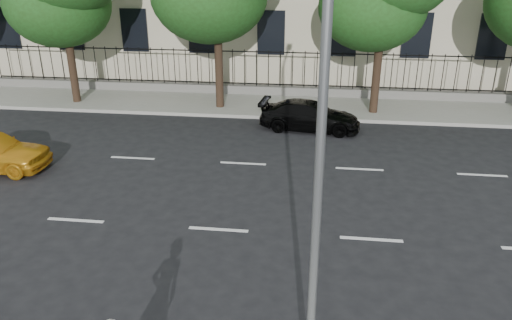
{
  "coord_description": "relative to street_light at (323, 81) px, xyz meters",
  "views": [
    {
      "loc": [
        2.4,
        -8.81,
        6.87
      ],
      "look_at": [
        0.95,
        3.0,
        1.85
      ],
      "focal_mm": 35.0,
      "sensor_mm": 36.0,
      "label": 1
    }
  ],
  "objects": [
    {
      "name": "ground",
      "position": [
        -2.5,
        1.77,
        -5.15
      ],
      "size": [
        120.0,
        120.0,
        0.0
      ],
      "primitive_type": "plane",
      "color": "black",
      "rests_on": "ground"
    },
    {
      "name": "far_sidewalk",
      "position": [
        -2.5,
        15.77,
        -5.07
      ],
      "size": [
        60.0,
        4.0,
        0.15
      ],
      "primitive_type": "cube",
      "color": "gray",
      "rests_on": "ground"
    },
    {
      "name": "lane_markings",
      "position": [
        -2.5,
        6.52,
        -5.14
      ],
      "size": [
        49.6,
        4.62,
        0.01
      ],
      "primitive_type": null,
      "color": "silver",
      "rests_on": "ground"
    },
    {
      "name": "iron_fence",
      "position": [
        -2.5,
        17.47,
        -4.5
      ],
      "size": [
        30.0,
        0.5,
        2.2
      ],
      "color": "slate",
      "rests_on": "far_sidewalk"
    },
    {
      "name": "street_light",
      "position": [
        0.0,
        0.0,
        0.0
      ],
      "size": [
        0.25,
        3.32,
        8.05
      ],
      "color": "slate",
      "rests_on": "near_sidewalk"
    },
    {
      "name": "black_sedan",
      "position": [
        -0.3,
        12.66,
        -4.55
      ],
      "size": [
        4.27,
        2.12,
        1.19
      ],
      "primitive_type": "imported",
      "rotation": [
        0.0,
        0.0,
        1.46
      ],
      "color": "black",
      "rests_on": "ground"
    }
  ]
}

